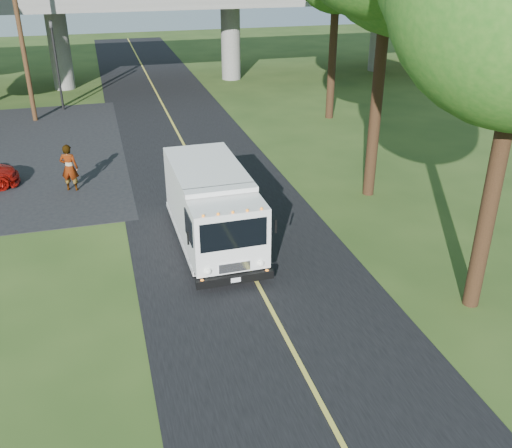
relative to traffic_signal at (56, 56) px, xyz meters
name	(u,v)px	position (x,y,z in m)	size (l,w,h in m)	color
ground	(298,360)	(6.00, -26.00, -3.20)	(120.00, 120.00, 0.00)	#2A4217
road	(213,200)	(6.00, -16.00, -3.19)	(7.00, 90.00, 0.02)	black
lane_line	(213,200)	(6.00, -16.00, -3.17)	(0.12, 90.00, 0.01)	gold
overpass	(146,17)	(6.00, 6.00, 1.36)	(54.00, 10.00, 7.30)	slate
traffic_signal	(56,56)	(0.00, 0.00, 0.00)	(0.18, 0.22, 5.20)	black
utility_pole	(21,37)	(-1.50, -2.00, 1.40)	(1.60, 0.26, 9.00)	#472D19
step_van	(212,205)	(5.26, -19.49, -1.79)	(2.35, 6.20, 2.59)	white
pedestrian	(69,168)	(0.64, -13.38, -2.22)	(0.72, 0.47, 1.96)	gray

